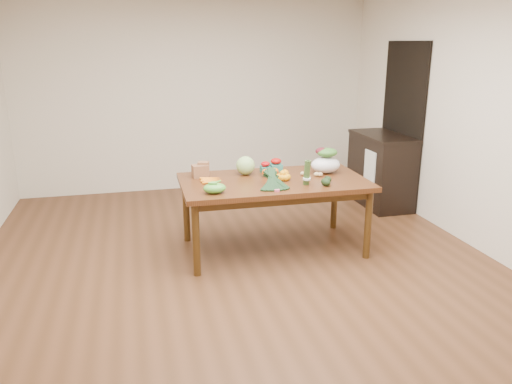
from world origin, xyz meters
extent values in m
plane|color=brown|center=(0.00, 0.00, 0.00)|extent=(6.00, 6.00, 0.00)
cube|color=silver|center=(0.00, 3.00, 1.35)|extent=(5.00, 0.02, 2.70)
cube|color=silver|center=(0.00, -3.00, 1.35)|extent=(5.00, 0.02, 2.70)
cube|color=silver|center=(2.50, 0.00, 1.35)|extent=(0.02, 6.00, 2.70)
cube|color=#522913|center=(0.43, 0.47, 0.38)|extent=(1.87, 1.05, 0.75)
cube|color=black|center=(2.48, 1.60, 1.05)|extent=(0.02, 1.00, 2.10)
cube|color=black|center=(2.22, 1.59, 0.47)|extent=(0.52, 1.02, 0.94)
cube|color=white|center=(1.96, 1.40, 0.55)|extent=(0.02, 0.28, 0.45)
sphere|color=#9CD178|center=(0.20, 0.74, 0.85)|extent=(0.20, 0.20, 0.20)
sphere|color=#E1580D|center=(0.39, 0.62, 0.79)|extent=(0.08, 0.08, 0.08)
sphere|color=#FF5E0F|center=(0.49, 0.64, 0.79)|extent=(0.08, 0.08, 0.08)
sphere|color=orange|center=(0.57, 0.54, 0.79)|extent=(0.08, 0.08, 0.08)
ellipsoid|color=#5FAE3B|center=(-0.23, 0.16, 0.80)|extent=(0.21, 0.16, 0.09)
ellipsoid|color=#DDB67F|center=(0.78, 0.47, 0.77)|extent=(0.06, 0.05, 0.05)
ellipsoid|color=tan|center=(0.77, 0.41, 0.77)|extent=(0.06, 0.05, 0.05)
ellipsoid|color=#D7AE7C|center=(0.89, 0.50, 0.77)|extent=(0.05, 0.05, 0.05)
ellipsoid|color=tan|center=(0.77, 0.56, 0.77)|extent=(0.05, 0.04, 0.04)
ellipsoid|color=tan|center=(0.93, 0.48, 0.77)|extent=(0.05, 0.05, 0.05)
ellipsoid|color=black|center=(0.85, 0.14, 0.79)|extent=(0.11, 0.13, 0.08)
ellipsoid|color=black|center=(0.93, 0.26, 0.78)|extent=(0.08, 0.10, 0.06)
camera|label=1|loc=(-0.92, -4.19, 2.07)|focal=35.00mm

